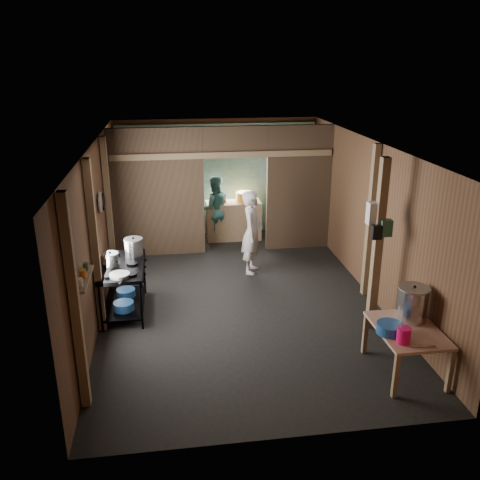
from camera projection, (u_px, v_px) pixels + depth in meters
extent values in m
cube|color=black|center=(238.00, 296.00, 8.78)|extent=(4.50, 7.00, 0.00)
cube|color=#292622|center=(238.00, 145.00, 7.90)|extent=(4.50, 7.00, 0.00)
cube|color=brown|center=(217.00, 177.00, 11.60)|extent=(4.50, 0.00, 2.60)
cube|color=brown|center=(287.00, 333.00, 5.08)|extent=(4.50, 0.00, 2.60)
cube|color=brown|center=(97.00, 231.00, 8.04)|extent=(0.00, 7.00, 2.60)
cube|color=brown|center=(370.00, 219.00, 8.64)|extent=(0.00, 7.00, 2.60)
cube|color=brown|center=(158.00, 193.00, 10.21)|extent=(1.85, 0.10, 2.60)
cube|color=brown|center=(299.00, 188.00, 10.60)|extent=(1.35, 0.10, 2.60)
cube|color=brown|center=(235.00, 141.00, 10.08)|extent=(1.30, 0.10, 0.60)
cube|color=#80B6B0|center=(217.00, 180.00, 11.56)|extent=(4.40, 0.06, 2.50)
cube|color=#8B6C50|center=(233.00, 220.00, 11.42)|extent=(1.20, 0.50, 0.85)
cylinder|color=silver|center=(228.00, 151.00, 11.33)|extent=(0.20, 0.03, 0.20)
cube|color=#8B6C50|center=(75.00, 306.00, 5.63)|extent=(0.10, 0.12, 2.60)
cube|color=#8B6C50|center=(95.00, 248.00, 7.31)|extent=(0.10, 0.12, 2.60)
cube|color=#8B6C50|center=(109.00, 209.00, 9.17)|extent=(0.10, 0.12, 2.60)
cube|color=#8B6C50|center=(370.00, 222.00, 8.44)|extent=(0.10, 0.12, 2.60)
cube|color=#8B6C50|center=(377.00, 246.00, 7.38)|extent=(0.12, 0.12, 2.60)
cube|color=#8B6C50|center=(223.00, 155.00, 10.09)|extent=(4.40, 0.12, 0.12)
cylinder|color=#959595|center=(100.00, 202.00, 8.30)|extent=(0.03, 0.34, 0.34)
cylinder|color=black|center=(103.00, 202.00, 8.71)|extent=(0.03, 0.30, 0.30)
cube|color=#8B6C50|center=(84.00, 279.00, 6.07)|extent=(0.14, 0.80, 0.03)
cylinder|color=silver|center=(80.00, 283.00, 5.81)|extent=(0.07, 0.07, 0.10)
cylinder|color=orange|center=(83.00, 274.00, 6.04)|extent=(0.08, 0.08, 0.10)
cylinder|color=#26573A|center=(86.00, 267.00, 6.25)|extent=(0.06, 0.06, 0.10)
cube|color=silver|center=(375.00, 213.00, 7.28)|extent=(0.22, 0.15, 0.32)
cube|color=#26573A|center=(386.00, 228.00, 7.23)|extent=(0.16, 0.12, 0.24)
cube|color=black|center=(377.00, 232.00, 7.21)|extent=(0.14, 0.10, 0.20)
cylinder|color=#205290|center=(124.00, 306.00, 7.96)|extent=(0.32, 0.32, 0.13)
cylinder|color=#205290|center=(126.00, 293.00, 8.41)|extent=(0.31, 0.31, 0.12)
cylinder|color=#205290|center=(390.00, 328.00, 6.38)|extent=(0.35, 0.35, 0.13)
cylinder|color=#E90E5E|center=(404.00, 335.00, 6.14)|extent=(0.21, 0.21, 0.20)
cube|color=#BBBBBB|center=(423.00, 346.00, 6.08)|extent=(0.30, 0.08, 0.01)
cylinder|color=orange|center=(245.00, 197.00, 11.28)|extent=(0.38, 0.38, 0.21)
cylinder|color=red|center=(224.00, 199.00, 11.23)|extent=(0.11, 0.11, 0.13)
imported|color=beige|center=(252.00, 232.00, 9.53)|extent=(0.55, 0.67, 1.59)
imported|color=#38706B|center=(215.00, 209.00, 11.21)|extent=(0.77, 0.63, 1.46)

